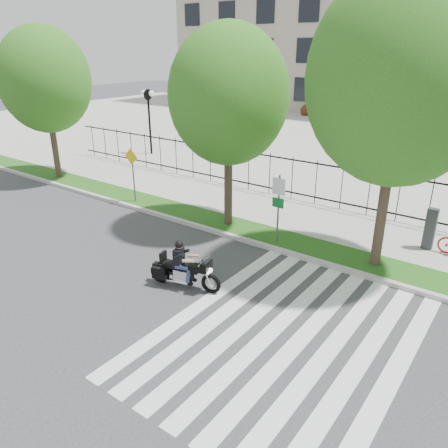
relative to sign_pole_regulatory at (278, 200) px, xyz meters
The scene contains 14 objects.
ground 5.25m from the sign_pole_regulatory, 112.39° to the right, with size 120.00×120.00×0.00m, color #333336.
curb 2.56m from the sign_pole_regulatory, 165.76° to the right, with size 60.00×0.20×0.15m, color #AFACA4.
grass_verge 2.54m from the sign_pole_regulatory, 168.87° to the left, with size 60.00×1.50×0.15m, color #225014.
sidewalk 3.82m from the sign_pole_regulatory, 123.30° to the left, with size 60.00×3.50×0.15m, color #9F9D94.
plaza 20.58m from the sign_pole_regulatory, 95.28° to the left, with size 80.00×34.00×0.10m, color #9F9D94.
crosswalk_stripes 5.71m from the sign_pole_regulatory, 57.31° to the right, with size 5.70×8.00×0.01m, color silver, non-canonical shape.
iron_fence 5.03m from the sign_pole_regulatory, 112.21° to the left, with size 30.00×0.06×2.00m, color black, non-canonical shape.
lamp_post_left 15.81m from the sign_pole_regulatory, 151.88° to the left, with size 1.06×0.70×4.25m.
street_tree_0 14.35m from the sign_pole_regulatory, behind, with size 4.61×4.61×7.71m.
street_tree_1 4.20m from the sign_pole_regulatory, behind, with size 4.42×4.42×7.53m.
street_tree_2 5.51m from the sign_pole_regulatory, ahead, with size 5.37×5.37×8.92m.
sign_pole_regulatory is the anchor object (origin of this frame).
sign_pole_warning 7.50m from the sign_pole_regulatory, behind, with size 0.78×0.09×2.49m.
motorcycle_rider 4.50m from the sign_pole_regulatory, 99.60° to the right, with size 2.34×0.99×1.84m.
Camera 1 is at (8.99, -8.32, 6.83)m, focal length 35.00 mm.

